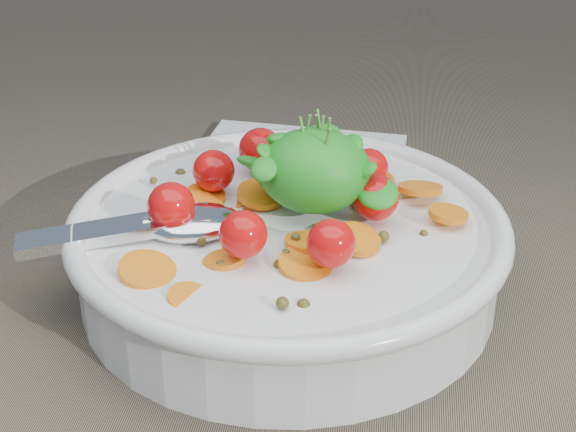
# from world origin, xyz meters

# --- Properties ---
(ground) EXTENTS (6.00, 6.00, 0.00)m
(ground) POSITION_xyz_m (0.00, 0.00, 0.00)
(ground) COLOR #6F634F
(ground) RESTS_ON ground
(bowl) EXTENTS (0.30, 0.28, 0.12)m
(bowl) POSITION_xyz_m (0.02, 0.01, 0.03)
(bowl) COLOR white
(bowl) RESTS_ON ground
(napkin) EXTENTS (0.18, 0.16, 0.01)m
(napkin) POSITION_xyz_m (0.00, 0.19, 0.00)
(napkin) COLOR white
(napkin) RESTS_ON ground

